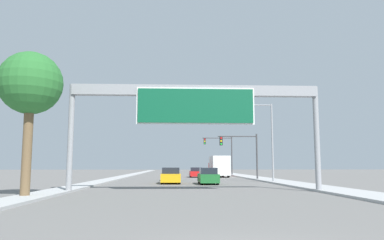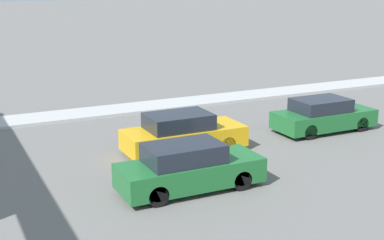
{
  "view_description": "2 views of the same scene",
  "coord_description": "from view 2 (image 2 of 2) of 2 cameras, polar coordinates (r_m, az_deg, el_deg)",
  "views": [
    {
      "loc": [
        -1.35,
        -6.76,
        1.75
      ],
      "look_at": [
        0.0,
        23.17,
        5.38
      ],
      "focal_mm": 35.0,
      "sensor_mm": 36.0,
      "label": 1
    },
    {
      "loc": [
        15.89,
        21.73,
        6.43
      ],
      "look_at": [
        -0.81,
        29.9,
        1.5
      ],
      "focal_mm": 50.0,
      "sensor_mm": 36.0,
      "label": 2
    }
  ],
  "objects": [
    {
      "name": "car_near_center",
      "position": [
        20.29,
        -0.99,
        -1.49
      ],
      "size": [
        1.85,
        4.62,
        1.53
      ],
      "color": "gold",
      "rests_on": "ground"
    },
    {
      "name": "car_mid_center",
      "position": [
        23.83,
        13.82,
        0.47
      ],
      "size": [
        1.83,
        4.48,
        1.45
      ],
      "color": "#1E662D",
      "rests_on": "ground"
    },
    {
      "name": "car_far_right",
      "position": [
        16.7,
        -0.34,
        -5.16
      ],
      "size": [
        1.72,
        4.57,
        1.53
      ],
      "color": "#1E662D",
      "rests_on": "ground"
    }
  ]
}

